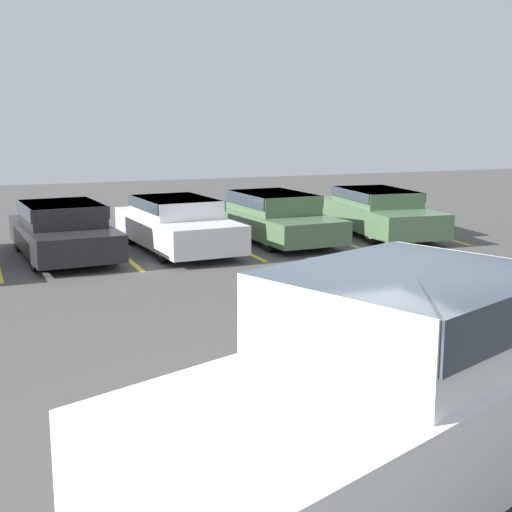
# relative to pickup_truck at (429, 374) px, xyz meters

# --- Properties ---
(ground_plane) EXTENTS (60.00, 60.00, 0.00)m
(ground_plane) POSITION_rel_pickup_truck_xyz_m (-0.57, 0.31, -0.94)
(ground_plane) COLOR #4C4947
(stall_stripe_c) EXTENTS (0.12, 4.54, 0.01)m
(stall_stripe_c) POSITION_rel_pickup_truck_xyz_m (-0.37, 11.51, -0.94)
(stall_stripe_c) COLOR yellow
(stall_stripe_c) RESTS_ON ground_plane
(stall_stripe_d) EXTENTS (0.12, 4.54, 0.01)m
(stall_stripe_d) POSITION_rel_pickup_truck_xyz_m (2.38, 11.51, -0.94)
(stall_stripe_d) COLOR yellow
(stall_stripe_d) RESTS_ON ground_plane
(stall_stripe_e) EXTENTS (0.12, 4.54, 0.01)m
(stall_stripe_e) POSITION_rel_pickup_truck_xyz_m (5.13, 11.51, -0.94)
(stall_stripe_e) COLOR yellow
(stall_stripe_e) RESTS_ON ground_plane
(stall_stripe_f) EXTENTS (0.12, 4.54, 0.01)m
(stall_stripe_f) POSITION_rel_pickup_truck_xyz_m (7.88, 11.51, -0.94)
(stall_stripe_f) COLOR yellow
(stall_stripe_f) RESTS_ON ground_plane
(pickup_truck) EXTENTS (6.35, 4.11, 1.89)m
(pickup_truck) POSITION_rel_pickup_truck_xyz_m (0.00, 0.00, 0.00)
(pickup_truck) COLOR white
(pickup_truck) RESTS_ON ground_plane
(parked_sedan_b) EXTENTS (2.08, 4.32, 1.23)m
(parked_sedan_b) POSITION_rel_pickup_truck_xyz_m (-1.66, 11.48, -0.28)
(parked_sedan_b) COLOR #232326
(parked_sedan_b) RESTS_ON ground_plane
(parked_sedan_c) EXTENTS (2.08, 4.61, 1.24)m
(parked_sedan_c) POSITION_rel_pickup_truck_xyz_m (0.96, 11.42, -0.28)
(parked_sedan_c) COLOR silver
(parked_sedan_c) RESTS_ON ground_plane
(parked_sedan_d) EXTENTS (2.01, 4.68, 1.23)m
(parked_sedan_d) POSITION_rel_pickup_truck_xyz_m (3.63, 11.77, -0.28)
(parked_sedan_d) COLOR #4C6B47
(parked_sedan_d) RESTS_ON ground_plane
(parked_sedan_e) EXTENTS (2.21, 4.94, 1.21)m
(parked_sedan_e) POSITION_rel_pickup_truck_xyz_m (6.60, 11.61, -0.29)
(parked_sedan_e) COLOR #4C6B47
(parked_sedan_e) RESTS_ON ground_plane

